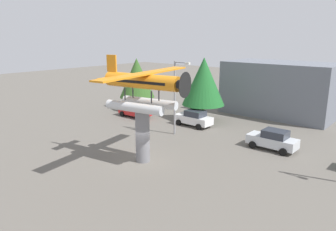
% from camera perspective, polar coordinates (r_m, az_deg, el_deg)
% --- Properties ---
extents(ground_plane, '(140.00, 140.00, 0.00)m').
position_cam_1_polar(ground_plane, '(25.26, -4.51, -8.17)').
color(ground_plane, '#605B54').
extents(display_pedestal, '(1.10, 1.10, 4.17)m').
position_cam_1_polar(display_pedestal, '(24.54, -4.61, -3.65)').
color(display_pedestal, slate).
rests_on(display_pedestal, ground).
extents(floatplane_monument, '(7.12, 10.43, 4.00)m').
position_cam_1_polar(floatplane_monument, '(23.59, -4.53, 5.02)').
color(floatplane_monument, silver).
rests_on(floatplane_monument, display_pedestal).
extents(car_near_red, '(4.20, 2.02, 1.76)m').
position_cam_1_polar(car_near_red, '(38.50, -5.95, 1.02)').
color(car_near_red, red).
rests_on(car_near_red, ground).
extents(car_mid_white, '(4.20, 2.02, 1.76)m').
position_cam_1_polar(car_mid_white, '(34.59, 4.68, -0.46)').
color(car_mid_white, white).
rests_on(car_mid_white, ground).
extents(car_far_silver, '(4.20, 2.02, 1.76)m').
position_cam_1_polar(car_far_silver, '(28.82, 18.39, -4.15)').
color(car_far_silver, silver).
rests_on(car_far_silver, ground).
extents(streetlight_primary, '(1.84, 0.28, 7.27)m').
position_cam_1_polar(streetlight_primary, '(30.71, 1.53, 4.18)').
color(streetlight_primary, gray).
rests_on(streetlight_primary, ground).
extents(storefront_building, '(12.98, 7.37, 6.51)m').
position_cam_1_polar(storefront_building, '(41.57, 19.55, 4.59)').
color(storefront_building, slate).
rests_on(storefront_building, ground).
extents(tree_west, '(4.62, 4.62, 6.81)m').
position_cam_1_polar(tree_west, '(41.98, -5.64, 6.78)').
color(tree_west, brown).
rests_on(tree_west, ground).
extents(tree_east, '(4.83, 4.83, 7.30)m').
position_cam_1_polar(tree_east, '(36.02, 6.46, 6.14)').
color(tree_east, brown).
rests_on(tree_east, ground).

